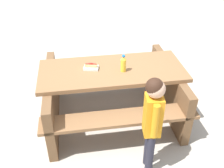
{
  "coord_description": "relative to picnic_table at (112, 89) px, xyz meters",
  "views": [
    {
      "loc": [
        -0.24,
        2.8,
        2.4
      ],
      "look_at": [
        0.0,
        0.0,
        0.52
      ],
      "focal_mm": 42.2,
      "sensor_mm": 36.0,
      "label": 1
    }
  ],
  "objects": [
    {
      "name": "child_in_coat",
      "position": [
        -0.47,
        0.84,
        0.3
      ],
      "size": [
        0.19,
        0.29,
        1.17
      ],
      "color": "#262633",
      "rests_on": "ground"
    },
    {
      "name": "ground_plane",
      "position": [
        0.0,
        0.0,
        -0.44
      ],
      "size": [
        30.0,
        30.0,
        0.0
      ],
      "primitive_type": "plane",
      "color": "#ADA599",
      "rests_on": "ground"
    },
    {
      "name": "picnic_table",
      "position": [
        0.0,
        0.0,
        0.0
      ],
      "size": [
        2.09,
        1.79,
        0.75
      ],
      "color": "brown",
      "rests_on": "ground"
    },
    {
      "name": "soda_bottle",
      "position": [
        -0.14,
        0.04,
        0.41
      ],
      "size": [
        0.06,
        0.06,
        0.22
      ],
      "color": "yellow",
      "rests_on": "picnic_table"
    },
    {
      "name": "hotdog_tray",
      "position": [
        0.26,
        0.02,
        0.34
      ],
      "size": [
        0.18,
        0.11,
        0.08
      ],
      "color": "white",
      "rests_on": "picnic_table"
    }
  ]
}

